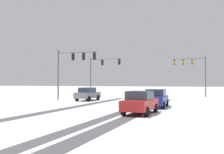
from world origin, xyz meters
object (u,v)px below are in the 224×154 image
object	(u,v)px
traffic_signal_far_left	(101,68)
traffic_signal_near_left	(73,63)
car_blue_second	(156,98)
traffic_signal_far_right	(192,67)
car_red_third	(140,102)
car_grey_lead	(88,94)

from	to	relation	value
traffic_signal_far_left	traffic_signal_near_left	bearing A→B (deg)	-88.71
traffic_signal_far_left	car_blue_second	distance (m)	20.18
traffic_signal_far_right	car_red_third	xyz separation A→B (m)	(-2.37, -24.99, -3.94)
traffic_signal_near_left	car_grey_lead	xyz separation A→B (m)	(2.17, -0.21, -3.95)
traffic_signal_far_right	car_grey_lead	world-z (taller)	traffic_signal_far_right
car_blue_second	car_grey_lead	bearing A→B (deg)	148.68
car_blue_second	car_red_third	bearing A→B (deg)	-92.04
traffic_signal_far_right	car_blue_second	size ratio (longest dim) A/B	1.57
traffic_signal_far_right	car_blue_second	bearing A→B (deg)	-96.30
car_blue_second	car_red_third	size ratio (longest dim) A/B	0.99
traffic_signal_far_right	car_blue_second	distance (m)	20.33
traffic_signal_far_right	car_red_third	world-z (taller)	traffic_signal_far_right
traffic_signal_far_right	traffic_signal_far_left	world-z (taller)	same
traffic_signal_far_left	car_blue_second	bearing A→B (deg)	-52.73
traffic_signal_far_left	car_grey_lead	distance (m)	10.89
traffic_signal_far_left	car_blue_second	xyz separation A→B (m)	(12.00, -15.77, -3.81)
traffic_signal_far_left	car_red_third	xyz separation A→B (m)	(11.82, -20.95, -3.81)
traffic_signal_near_left	car_blue_second	distance (m)	13.83
traffic_signal_far_left	car_grey_lead	size ratio (longest dim) A/B	1.57
traffic_signal_far_right	traffic_signal_far_left	xyz separation A→B (m)	(-14.19, -4.05, -0.13)
car_blue_second	traffic_signal_far_left	bearing A→B (deg)	127.27
traffic_signal_far_right	traffic_signal_far_left	bearing A→B (deg)	-164.08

